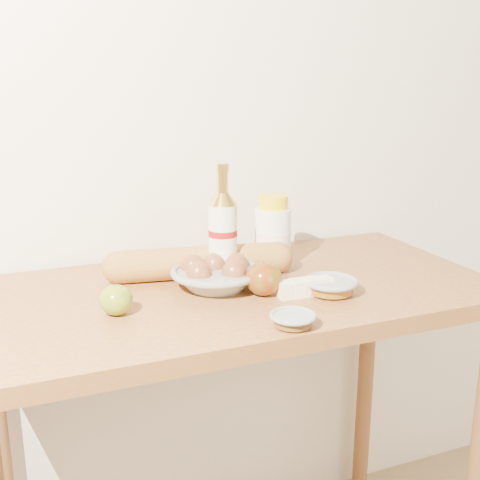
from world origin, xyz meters
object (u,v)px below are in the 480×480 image
object	(u,v)px
table	(235,336)
baguette	(200,262)
bourbon_bottle	(223,233)
cream_bottle	(273,233)
egg_bowl	(216,275)

from	to	relation	value
table	baguette	xyz separation A→B (m)	(-0.05, 0.09, 0.16)
bourbon_bottle	baguette	xyz separation A→B (m)	(-0.05, 0.03, -0.07)
cream_bottle	egg_bowl	world-z (taller)	cream_bottle
bourbon_bottle	cream_bottle	xyz separation A→B (m)	(0.16, 0.05, -0.03)
baguette	egg_bowl	bearing A→B (deg)	-72.88
egg_bowl	baguette	size ratio (longest dim) A/B	0.55
cream_bottle	egg_bowl	xyz separation A→B (m)	(-0.19, -0.11, -0.05)
cream_bottle	table	bearing A→B (deg)	-137.35
bourbon_bottle	baguette	world-z (taller)	bourbon_bottle
table	baguette	size ratio (longest dim) A/B	2.55
bourbon_bottle	cream_bottle	bearing A→B (deg)	34.38
cream_bottle	egg_bowl	size ratio (longest dim) A/B	0.71
bourbon_bottle	baguette	distance (m)	0.09
cream_bottle	baguette	world-z (taller)	cream_bottle
egg_bowl	table	bearing A→B (deg)	-14.30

